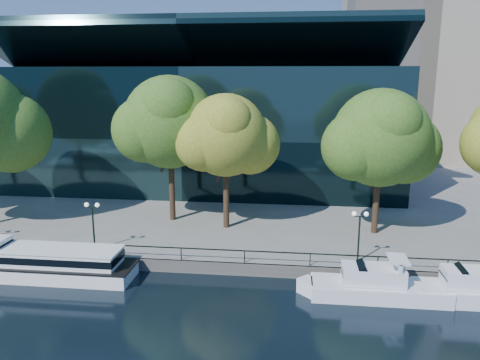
# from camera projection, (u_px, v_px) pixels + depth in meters

# --- Properties ---
(ground) EXTENTS (160.00, 160.00, 0.00)m
(ground) POSITION_uv_depth(u_px,v_px,m) (171.00, 290.00, 33.76)
(ground) COLOR black
(ground) RESTS_ON ground
(promenade) EXTENTS (90.00, 67.08, 1.00)m
(promenade) POSITION_uv_depth(u_px,v_px,m) (235.00, 176.00, 68.88)
(promenade) COLOR slate
(promenade) RESTS_ON ground
(railing) EXTENTS (88.20, 0.08, 0.99)m
(railing) POSITION_uv_depth(u_px,v_px,m) (181.00, 248.00, 36.48)
(railing) COLOR black
(railing) RESTS_ON promenade
(convention_building) EXTENTS (50.00, 24.57, 21.43)m
(convention_building) POSITION_uv_depth(u_px,v_px,m) (201.00, 125.00, 63.11)
(convention_building) COLOR black
(convention_building) RESTS_ON ground
(tour_boat) EXTENTS (15.10, 3.37, 2.87)m
(tour_boat) POSITION_uv_depth(u_px,v_px,m) (41.00, 262.00, 35.69)
(tour_boat) COLOR white
(tour_boat) RESTS_ON ground
(cruiser_near) EXTENTS (10.37, 2.67, 3.01)m
(cruiser_near) POSITION_uv_depth(u_px,v_px,m) (373.00, 285.00, 32.39)
(cruiser_near) COLOR white
(cruiser_near) RESTS_ON ground
(cruiser_far) EXTENTS (9.30, 2.58, 3.04)m
(cruiser_far) POSITION_uv_depth(u_px,v_px,m) (471.00, 289.00, 31.71)
(cruiser_far) COLOR white
(cruiser_far) RESTS_ON ground
(tree_2) EXTENTS (11.11, 9.11, 14.16)m
(tree_2) POSITION_uv_depth(u_px,v_px,m) (172.00, 124.00, 44.63)
(tree_2) COLOR black
(tree_2) RESTS_ON promenade
(tree_3) EXTENTS (9.48, 7.78, 12.56)m
(tree_3) POSITION_uv_depth(u_px,v_px,m) (227.00, 137.00, 42.53)
(tree_3) COLOR black
(tree_3) RESTS_ON promenade
(tree_4) EXTENTS (10.81, 8.86, 13.07)m
(tree_4) POSITION_uv_depth(u_px,v_px,m) (382.00, 140.00, 40.97)
(tree_4) COLOR black
(tree_4) RESTS_ON promenade
(lamp_1) EXTENTS (1.26, 0.36, 4.03)m
(lamp_1) POSITION_uv_depth(u_px,v_px,m) (93.00, 215.00, 38.11)
(lamp_1) COLOR black
(lamp_1) RESTS_ON promenade
(lamp_2) EXTENTS (1.26, 0.36, 4.03)m
(lamp_2) POSITION_uv_depth(u_px,v_px,m) (360.00, 225.00, 35.67)
(lamp_2) COLOR black
(lamp_2) RESTS_ON promenade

